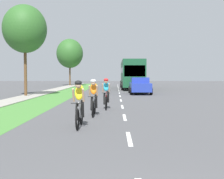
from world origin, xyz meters
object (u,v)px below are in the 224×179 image
at_px(cyclist_lead, 79,103).
at_px(cyclist_distant, 106,93).
at_px(sedan_blue, 140,86).
at_px(street_tree_near, 25,29).
at_px(bus_dark_green, 132,73).
at_px(street_tree_far, 70,54).
at_px(cyclist_trailing, 94,97).

distance_m(cyclist_lead, cyclist_distant, 5.32).
relative_size(sedan_blue, street_tree_near, 0.58).
distance_m(bus_dark_green, street_tree_far, 14.39).
relative_size(cyclist_lead, street_tree_near, 0.23).
bearing_deg(cyclist_trailing, cyclist_lead, -95.70).
xyz_separation_m(sedan_blue, bus_dark_green, (-0.20, 9.90, 1.21)).
bearing_deg(street_tree_near, bus_dark_green, 53.84).
xyz_separation_m(cyclist_distant, bus_dark_green, (2.53, 21.80, 1.17)).
bearing_deg(bus_dark_green, cyclist_distant, -96.62).
distance_m(cyclist_trailing, street_tree_far, 35.54).
height_order(cyclist_distant, street_tree_far, street_tree_far).
bearing_deg(cyclist_lead, sedan_blue, 78.60).
bearing_deg(street_tree_near, cyclist_lead, -66.41).
bearing_deg(cyclist_trailing, street_tree_near, 119.57).
height_order(cyclist_trailing, bus_dark_green, bus_dark_green).
height_order(cyclist_lead, bus_dark_green, bus_dark_green).
height_order(cyclist_lead, street_tree_far, street_tree_far).
xyz_separation_m(cyclist_trailing, street_tree_far, (-6.45, 34.68, 4.39)).
xyz_separation_m(cyclist_lead, street_tree_far, (-6.17, 37.45, 4.39)).
height_order(sedan_blue, bus_dark_green, bus_dark_green).
bearing_deg(cyclist_distant, bus_dark_green, 83.38).
bearing_deg(sedan_blue, street_tree_near, -162.60).
bearing_deg(sedan_blue, bus_dark_green, 91.17).
bearing_deg(cyclist_distant, cyclist_lead, -97.91).
bearing_deg(cyclist_lead, cyclist_trailing, 84.30).
distance_m(sedan_blue, street_tree_far, 22.88).
bearing_deg(cyclist_trailing, bus_dark_green, 83.00).
bearing_deg(bus_dark_green, street_tree_near, -126.16).
distance_m(cyclist_lead, street_tree_far, 38.21).
bearing_deg(street_tree_near, sedan_blue, 17.40).
bearing_deg(street_tree_near, cyclist_trailing, -60.43).
height_order(sedan_blue, street_tree_near, street_tree_near).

